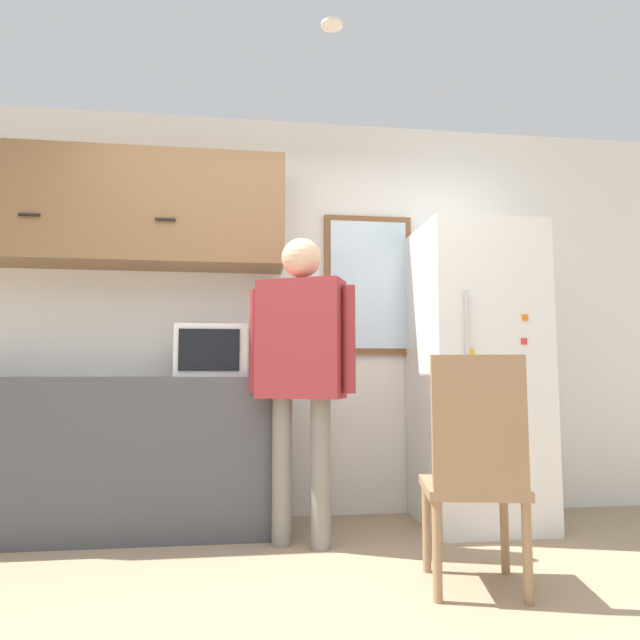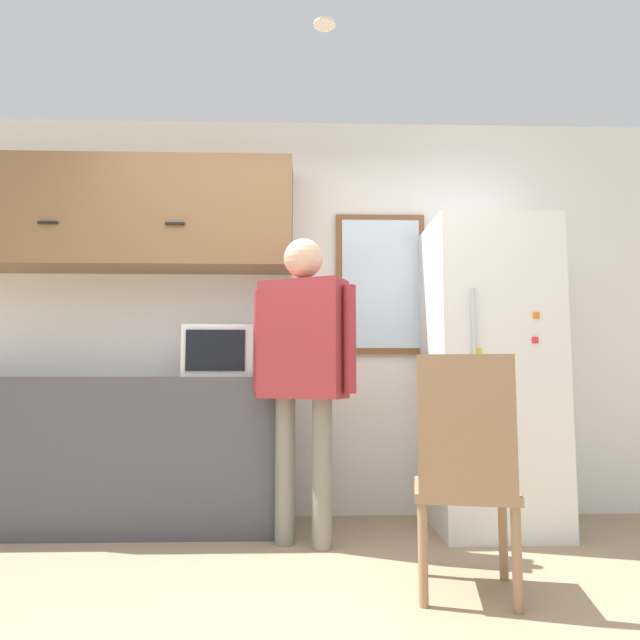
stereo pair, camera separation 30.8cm
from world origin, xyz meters
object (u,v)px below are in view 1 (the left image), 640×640
microwave (219,351)px  person (301,354)px  refrigerator (476,374)px  chair (475,465)px

microwave → person: (0.47, -0.35, -0.03)m
microwave → refrigerator: (1.62, -0.04, -0.13)m
refrigerator → chair: bearing=-113.3°
refrigerator → chair: refrigerator is taller
microwave → chair: bearing=-44.3°
person → refrigerator: bearing=39.2°
microwave → person: 0.59m
refrigerator → chair: (-0.47, -1.09, -0.40)m
chair → person: bearing=-37.2°
refrigerator → microwave: bearing=178.7°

